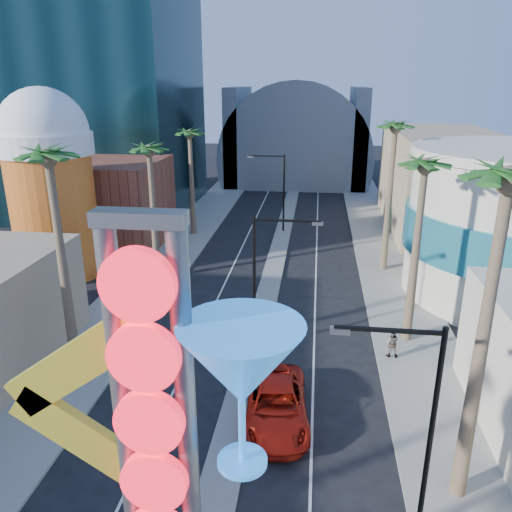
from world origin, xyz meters
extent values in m
cube|color=gray|center=(-9.50, 35.00, 0.07)|extent=(5.00, 100.00, 0.15)
cube|color=gray|center=(9.50, 35.00, 0.07)|extent=(5.00, 100.00, 0.15)
cube|color=gray|center=(0.00, 38.00, 0.07)|extent=(1.60, 84.00, 0.15)
cube|color=brown|center=(-16.00, 38.00, 4.00)|extent=(10.00, 10.00, 8.00)
cube|color=#9C8964|center=(16.00, 48.00, 5.00)|extent=(10.00, 20.00, 10.00)
cylinder|color=#C8651A|center=(-17.00, 30.00, 5.00)|extent=(6.40, 6.40, 10.00)
cylinder|color=white|center=(-17.00, 30.00, 10.40)|extent=(7.00, 7.00, 1.60)
sphere|color=white|center=(-17.00, 30.00, 11.20)|extent=(6.60, 6.60, 6.60)
cylinder|color=slate|center=(0.00, 72.00, 4.00)|extent=(22.00, 16.00, 22.00)
cube|color=slate|center=(-9.00, 72.00, 7.00)|extent=(2.00, 16.00, 14.00)
cube|color=slate|center=(9.00, 72.00, 7.00)|extent=(2.00, 16.00, 14.00)
cylinder|color=slate|center=(-0.70, 3.00, 6.50)|extent=(0.44, 0.44, 12.00)
cylinder|color=slate|center=(0.70, 3.00, 6.50)|extent=(0.44, 0.44, 12.00)
cube|color=slate|center=(0.00, 3.00, 12.40)|extent=(1.80, 0.50, 0.30)
cylinder|color=red|center=(0.00, 2.65, 11.20)|extent=(1.50, 0.25, 1.50)
cylinder|color=red|center=(0.00, 2.65, 9.65)|extent=(1.50, 0.25, 1.50)
cylinder|color=red|center=(0.00, 2.65, 8.10)|extent=(1.50, 0.25, 1.50)
cylinder|color=red|center=(0.00, 2.65, 6.55)|extent=(1.50, 0.25, 1.50)
cube|color=yellow|center=(-1.60, 3.00, 9.20)|extent=(3.47, 0.25, 2.80)
cube|color=yellow|center=(-1.60, 3.00, 7.20)|extent=(3.47, 0.25, 2.80)
cone|color=#2882E5|center=(1.90, 3.00, 9.40)|extent=(2.60, 2.60, 1.80)
cylinder|color=#2882E5|center=(1.90, 3.00, 7.80)|extent=(0.16, 0.16, 1.60)
cylinder|color=#2882E5|center=(1.90, 3.00, 7.00)|extent=(1.10, 1.10, 0.12)
cylinder|color=black|center=(0.00, 20.00, 4.00)|extent=(0.18, 0.18, 8.00)
cube|color=black|center=(1.80, 20.00, 7.80)|extent=(3.60, 0.12, 0.12)
cube|color=slate|center=(3.40, 20.00, 7.70)|extent=(0.60, 0.25, 0.18)
cylinder|color=black|center=(0.00, 44.00, 4.00)|extent=(0.18, 0.18, 8.00)
cube|color=black|center=(-1.80, 44.00, 7.80)|extent=(3.60, 0.12, 0.12)
cube|color=slate|center=(-3.40, 44.00, 7.70)|extent=(0.60, 0.25, 0.18)
cylinder|color=black|center=(7.20, 8.00, 4.00)|extent=(0.18, 0.18, 8.00)
cube|color=black|center=(5.58, 8.00, 7.80)|extent=(3.24, 0.12, 0.12)
cube|color=slate|center=(4.14, 8.00, 7.70)|extent=(0.60, 0.25, 0.18)
cylinder|color=brown|center=(-9.00, 16.00, 5.75)|extent=(0.40, 0.40, 11.50)
sphere|color=#1D531B|center=(-9.00, 16.00, 11.50)|extent=(2.40, 2.40, 2.40)
cylinder|color=brown|center=(-9.00, 30.00, 5.00)|extent=(0.40, 0.40, 10.00)
sphere|color=#1D531B|center=(-9.00, 30.00, 10.00)|extent=(2.40, 2.40, 2.40)
cylinder|color=brown|center=(-9.00, 42.00, 5.00)|extent=(0.40, 0.40, 10.00)
sphere|color=#1D531B|center=(-9.00, 42.00, 10.00)|extent=(2.40, 2.40, 2.40)
cylinder|color=brown|center=(9.00, 10.00, 6.00)|extent=(0.40, 0.40, 12.00)
sphere|color=#1D531B|center=(9.00, 10.00, 12.00)|extent=(2.40, 2.40, 2.40)
cylinder|color=brown|center=(9.00, 22.00, 5.25)|extent=(0.40, 0.40, 10.50)
sphere|color=#1D531B|center=(9.00, 22.00, 10.50)|extent=(2.40, 2.40, 2.40)
cylinder|color=brown|center=(9.00, 34.00, 5.75)|extent=(0.40, 0.40, 11.50)
sphere|color=#1D531B|center=(9.00, 34.00, 11.50)|extent=(2.40, 2.40, 2.40)
imported|color=maroon|center=(1.84, 13.54, 0.85)|extent=(3.43, 6.40, 1.71)
imported|color=gray|center=(7.78, 19.77, 1.01)|extent=(0.89, 0.72, 1.73)
camera|label=1|loc=(3.26, -5.66, 14.82)|focal=35.00mm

